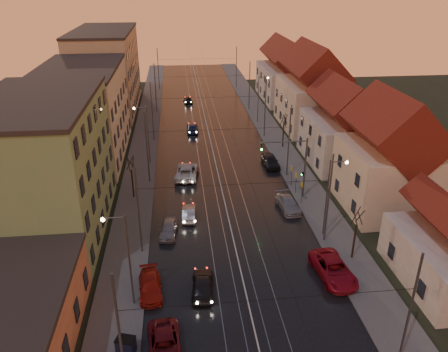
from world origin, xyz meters
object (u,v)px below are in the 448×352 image
object	(u,v)px
traffic_light_mast	(297,161)
parked_right_0	(333,269)
dumpster	(126,346)
street_lamp_0	(124,252)
driving_car_1	(189,213)
driving_car_3	(192,128)
parked_left_2	(150,286)
parked_left_3	(168,229)
driving_car_4	(188,100)
street_lamp_3	(260,95)
parked_right_2	(270,161)
parked_right_1	(288,204)
street_lamp_2	(145,129)
driving_car_0	(203,284)
driving_car_2	(187,171)
parked_left_1	(165,346)
street_lamp_1	(331,191)

from	to	relation	value
traffic_light_mast	parked_right_0	world-z (taller)	traffic_light_mast
traffic_light_mast	dumpster	size ratio (longest dim) A/B	6.00
street_lamp_0	driving_car_1	world-z (taller)	street_lamp_0
driving_car_3	parked_right_0	world-z (taller)	parked_right_0
parked_left_2	street_lamp_0	bearing A→B (deg)	-144.67
parked_left_3	traffic_light_mast	bearing A→B (deg)	30.83
street_lamp_0	driving_car_4	xyz separation A→B (m)	(6.43, 58.08, -4.26)
street_lamp_3	driving_car_4	xyz separation A→B (m)	(-11.78, 14.08, -4.26)
driving_car_4	parked_left_3	bearing A→B (deg)	78.59
parked_right_2	parked_right_1	bearing A→B (deg)	-95.32
street_lamp_2	parked_left_3	distance (m)	18.94
street_lamp_2	dumpster	world-z (taller)	street_lamp_2
traffic_light_mast	driving_car_0	bearing A→B (deg)	-127.13
traffic_light_mast	driving_car_2	world-z (taller)	traffic_light_mast
driving_car_4	parked_right_2	size ratio (longest dim) A/B	0.81
driving_car_1	parked_left_1	world-z (taller)	parked_left_1
street_lamp_1	driving_car_1	xyz separation A→B (m)	(-13.20, 4.77, -4.25)
traffic_light_mast	driving_car_2	bearing A→B (deg)	149.49
driving_car_2	parked_right_1	distance (m)	14.28
street_lamp_3	driving_car_2	world-z (taller)	street_lamp_3
parked_right_0	parked_right_1	distance (m)	11.93
street_lamp_1	street_lamp_3	xyz separation A→B (m)	(0.00, 36.00, 0.00)
street_lamp_0	driving_car_3	xyz separation A→B (m)	(6.55, 40.42, -4.24)
traffic_light_mast	parked_left_3	xyz separation A→B (m)	(-14.19, -6.23, -3.94)
traffic_light_mast	driving_car_1	world-z (taller)	traffic_light_mast
driving_car_1	driving_car_3	size ratio (longest dim) A/B	0.87
driving_car_0	parked_left_3	xyz separation A→B (m)	(-2.79, 8.84, -0.07)
driving_car_0	parked_right_1	bearing A→B (deg)	-123.83
traffic_light_mast	driving_car_2	distance (m)	14.41
driving_car_2	driving_car_4	bearing A→B (deg)	-84.93
street_lamp_3	driving_car_0	bearing A→B (deg)	-106.21
parked_left_3	dumpster	size ratio (longest dim) A/B	3.23
street_lamp_1	parked_right_2	xyz separation A→B (m)	(-1.96, 17.23, -4.11)
traffic_light_mast	parked_left_2	bearing A→B (deg)	-136.66
driving_car_0	parked_right_1	size ratio (longest dim) A/B	0.93
driving_car_0	driving_car_3	world-z (taller)	driving_car_0
parked_left_3	driving_car_4	bearing A→B (deg)	92.96
street_lamp_0	parked_right_0	size ratio (longest dim) A/B	1.43
driving_car_0	parked_right_1	distance (m)	16.15
street_lamp_0	dumpster	world-z (taller)	street_lamp_0
driving_car_1	street_lamp_2	bearing A→B (deg)	-68.55
street_lamp_1	traffic_light_mast	world-z (taller)	street_lamp_1
driving_car_2	parked_right_1	size ratio (longest dim) A/B	1.24
street_lamp_2	parked_left_2	world-z (taller)	street_lamp_2
street_lamp_0	street_lamp_2	xyz separation A→B (m)	(0.00, 28.00, 0.00)
street_lamp_2	parked_left_3	size ratio (longest dim) A/B	2.06
street_lamp_2	traffic_light_mast	xyz separation A→B (m)	(17.10, -12.00, -0.29)
driving_car_3	parked_left_3	distance (m)	30.87
street_lamp_0	traffic_light_mast	size ratio (longest dim) A/B	1.11
parked_right_2	street_lamp_1	bearing A→B (deg)	-86.50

